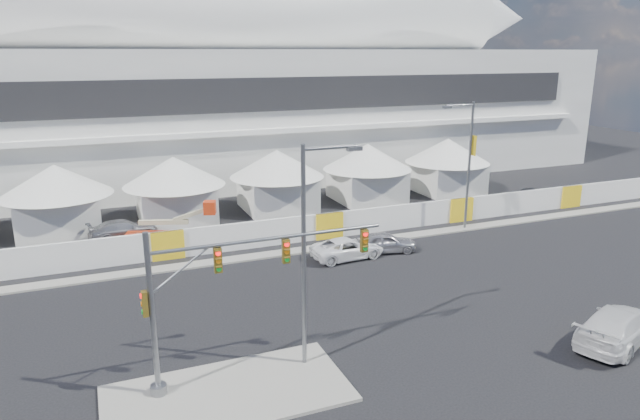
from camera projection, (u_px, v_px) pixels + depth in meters
name	position (u px, v px, depth m)	size (l,w,h in m)	color
ground	(332.00, 337.00, 28.53)	(160.00, 160.00, 0.00)	black
median_island	(228.00, 394.00, 23.65)	(10.00, 5.00, 0.15)	gray
far_curb	(494.00, 224.00, 46.94)	(80.00, 1.20, 0.12)	gray
stadium	(260.00, 90.00, 66.19)	(80.00, 24.80, 21.98)	silver
tent_row	(228.00, 179.00, 49.28)	(53.40, 8.40, 5.40)	white
hoarding_fence	(329.00, 226.00, 43.38)	(70.00, 0.25, 2.00)	white
scaffold_tower	(542.00, 112.00, 75.77)	(4.40, 4.40, 12.00)	#595B60
sedan_silver	(386.00, 242.00, 40.42)	(4.29, 1.72, 1.46)	#B7B6BB
pickup_curb	(347.00, 248.00, 39.24)	(5.13, 2.36, 1.42)	white
pickup_near	(617.00, 326.00, 27.74)	(6.12, 2.49, 1.78)	silver
lot_car_b	(530.00, 194.00, 54.15)	(4.13, 1.66, 1.41)	black
lot_car_c	(123.00, 230.00, 43.28)	(5.07, 2.06, 1.47)	#9A9A9E
traffic_mast	(209.00, 297.00, 23.30)	(10.36, 0.68, 6.99)	gray
streetlight_median	(309.00, 242.00, 24.48)	(2.76, 0.28, 9.98)	gray
streetlight_curb	(467.00, 157.00, 44.23)	(3.00, 0.67, 10.12)	gray
boom_lift	(158.00, 234.00, 41.66)	(6.85, 2.47, 3.36)	red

